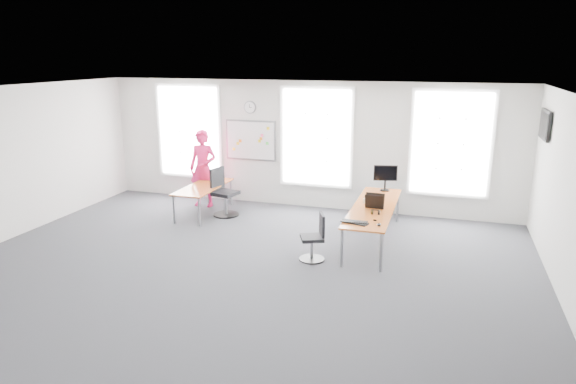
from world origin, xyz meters
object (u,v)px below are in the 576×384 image
(chair_right, at_px, (315,240))
(keyboard, at_px, (355,222))
(monitor, at_px, (385,176))
(person, at_px, (203,168))
(headphones, at_px, (375,212))
(desk_right, at_px, (374,209))
(desk_left, at_px, (204,188))
(chair_left, at_px, (223,195))

(chair_right, height_order, keyboard, chair_right)
(keyboard, xyz_separation_m, monitor, (0.23, 2.39, 0.32))
(person, height_order, headphones, person)
(chair_right, height_order, person, person)
(chair_right, relative_size, keyboard, 1.79)
(desk_right, bearing_deg, headphones, -79.35)
(desk_left, bearing_deg, person, 116.31)
(chair_left, bearing_deg, chair_right, -113.44)
(chair_left, bearing_deg, keyboard, -105.83)
(desk_right, height_order, desk_left, desk_right)
(desk_right, distance_m, monitor, 1.32)
(headphones, distance_m, monitor, 1.81)
(chair_left, distance_m, keyboard, 3.82)
(desk_left, height_order, chair_right, chair_right)
(chair_right, relative_size, headphones, 5.36)
(keyboard, bearing_deg, monitor, 101.23)
(chair_left, relative_size, monitor, 1.95)
(chair_left, distance_m, headphones, 3.83)
(chair_left, bearing_deg, desk_right, -88.49)
(chair_left, height_order, person, person)
(desk_right, distance_m, keyboard, 1.14)
(desk_right, relative_size, keyboard, 6.17)
(desk_left, height_order, headphones, headphones)
(chair_left, relative_size, keyboard, 2.28)
(desk_right, relative_size, chair_right, 3.45)
(headphones, bearing_deg, desk_right, 80.84)
(keyboard, relative_size, headphones, 3.00)
(chair_left, xyz_separation_m, keyboard, (3.34, -1.84, 0.25))
(desk_left, distance_m, person, 0.76)
(headphones, bearing_deg, monitor, 71.65)
(desk_right, distance_m, desk_left, 4.04)
(chair_right, bearing_deg, headphones, 104.18)
(desk_left, relative_size, chair_right, 2.12)
(desk_right, relative_size, desk_left, 1.63)
(person, height_order, keyboard, person)
(monitor, bearing_deg, chair_right, -122.68)
(desk_right, height_order, keyboard, keyboard)
(desk_right, height_order, chair_left, chair_left)
(desk_left, bearing_deg, monitor, 8.39)
(person, relative_size, monitor, 3.31)
(chair_left, xyz_separation_m, headphones, (3.61, -1.24, 0.28))
(keyboard, xyz_separation_m, headphones, (0.28, 0.61, 0.03))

